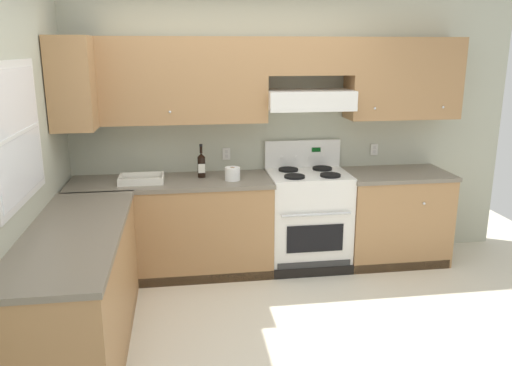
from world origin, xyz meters
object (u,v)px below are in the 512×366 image
object	(u,v)px
stove	(308,218)
wine_bottle	(201,164)
bowl	(142,180)
paper_towel_roll	(232,174)

from	to	relation	value
stove	wine_bottle	distance (m)	1.16
stove	wine_bottle	size ratio (longest dim) A/B	3.81
bowl	stove	bearing A→B (deg)	1.58
wine_bottle	paper_towel_roll	bearing A→B (deg)	-28.41
stove	wine_bottle	bearing A→B (deg)	176.17
wine_bottle	bowl	size ratio (longest dim) A/B	0.79
stove	bowl	distance (m)	1.62
wine_bottle	paper_towel_roll	world-z (taller)	wine_bottle
stove	wine_bottle	world-z (taller)	wine_bottle
wine_bottle	bowl	world-z (taller)	wine_bottle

